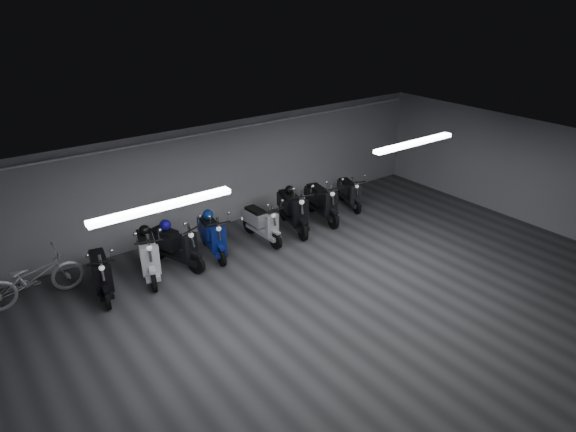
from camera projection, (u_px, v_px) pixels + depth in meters
floor at (338, 313)px, 10.18m from camera, size 14.00×10.00×0.01m
ceiling at (345, 181)px, 9.02m from camera, size 14.00×10.00×0.01m
back_wall at (212, 177)px, 13.27m from camera, size 14.00×0.01×2.80m
right_wall at (541, 175)px, 13.40m from camera, size 0.01×10.00×2.80m
fluor_strip_left at (163, 206)px, 8.16m from camera, size 2.40×0.18×0.08m
fluor_strip_right at (414, 143)px, 11.41m from camera, size 2.40×0.18×0.08m
conduit at (211, 132)px, 12.70m from camera, size 13.60×0.05×0.05m
scooter_1 at (100, 267)px, 10.54m from camera, size 0.89×1.82×1.30m
scooter_2 at (147, 248)px, 11.18m from camera, size 1.14×2.03×1.44m
scooter_3 at (175, 239)px, 11.61m from camera, size 1.21×1.94×1.37m
scooter_4 at (212, 230)px, 12.12m from camera, size 0.90×1.86×1.33m
scooter_6 at (262, 218)px, 12.82m from camera, size 0.63×1.72×1.26m
scooter_7 at (293, 204)px, 13.36m from camera, size 1.16×2.09×1.48m
scooter_8 at (322, 196)px, 13.95m from camera, size 0.97×1.97×1.40m
scooter_9 at (350, 188)px, 14.81m from camera, size 1.01×1.67×1.18m
bicycle at (32, 273)px, 10.37m from camera, size 1.98×0.73×1.27m
helmet_0 at (165, 225)px, 11.61m from camera, size 0.26×0.26×0.26m
helmet_1 at (208, 215)px, 12.21m from camera, size 0.26×0.26×0.26m
helmet_2 at (289, 190)px, 13.47m from camera, size 0.23×0.23×0.23m
helmet_3 at (144, 230)px, 11.28m from camera, size 0.25×0.25×0.25m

